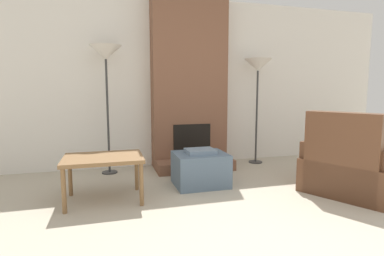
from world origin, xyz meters
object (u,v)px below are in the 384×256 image
ottoman (200,168)px  armchair (352,169)px  floor_lamp_right (258,69)px  floor_lamp_left (106,58)px  side_table (103,162)px

ottoman → armchair: bearing=-24.2°
armchair → floor_lamp_right: size_ratio=0.80×
armchair → floor_lamp_left: 3.41m
ottoman → side_table: bearing=-168.9°
floor_lamp_left → ottoman: bearing=-39.3°
ottoman → floor_lamp_left: 1.99m
ottoman → floor_lamp_right: (1.23, 0.89, 1.30)m
armchair → side_table: size_ratio=1.65×
floor_lamp_left → floor_lamp_right: floor_lamp_left is taller
ottoman → armchair: size_ratio=0.47×
ottoman → floor_lamp_left: (-1.08, 0.89, 1.41)m
floor_lamp_left → side_table: bearing=-93.2°
side_table → floor_lamp_right: bearing=25.1°
side_table → floor_lamp_left: size_ratio=0.46×
side_table → floor_lamp_right: floor_lamp_right is taller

